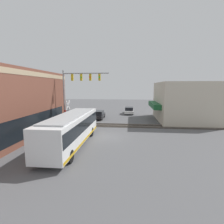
{
  "coord_description": "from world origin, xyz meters",
  "views": [
    {
      "loc": [
        -19.27,
        -2.76,
        5.69
      ],
      "look_at": [
        4.83,
        -0.27,
        2.18
      ],
      "focal_mm": 28.0,
      "sensor_mm": 36.0,
      "label": 1
    }
  ],
  "objects": [
    {
      "name": "pedestrian_at_crossing",
      "position": [
        4.62,
        4.52,
        0.96
      ],
      "size": [
        0.34,
        0.34,
        1.86
      ],
      "color": "#473828",
      "rests_on": "ground"
    },
    {
      "name": "traffic_signal_gantry",
      "position": [
        4.47,
        4.54,
        5.89
      ],
      "size": [
        0.42,
        6.44,
        7.92
      ],
      "color": "gray",
      "rests_on": "ground"
    },
    {
      "name": "rail_track_near",
      "position": [
        6.0,
        0.0,
        0.03
      ],
      "size": [
        2.6,
        60.0,
        0.15
      ],
      "color": "#332D28",
      "rests_on": "ground"
    },
    {
      "name": "crossing_signal",
      "position": [
        4.48,
        5.96,
        2.3
      ],
      "size": [
        1.41,
        1.18,
        3.81
      ],
      "color": "gray",
      "rests_on": "ground"
    },
    {
      "name": "shop_building",
      "position": [
        11.1,
        -11.77,
        3.21
      ],
      "size": [
        11.47,
        9.81,
        6.44
      ],
      "color": "beige",
      "rests_on": "ground"
    },
    {
      "name": "parked_car_white",
      "position": [
        17.61,
        -2.6,
        0.68
      ],
      "size": [
        4.68,
        1.82,
        1.47
      ],
      "color": "silver",
      "rests_on": "ground"
    },
    {
      "name": "city_bus",
      "position": [
        -3.29,
        2.8,
        1.71
      ],
      "size": [
        11.34,
        2.59,
        3.09
      ],
      "color": "white",
      "rests_on": "ground"
    },
    {
      "name": "ground_plane",
      "position": [
        0.0,
        0.0,
        0.0
      ],
      "size": [
        120.0,
        120.0,
        0.0
      ],
      "primitive_type": "plane",
      "color": "#565659"
    },
    {
      "name": "parked_car_black",
      "position": [
        11.18,
        2.8,
        0.68
      ],
      "size": [
        4.55,
        1.82,
        1.47
      ],
      "color": "black",
      "rests_on": "ground"
    }
  ]
}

